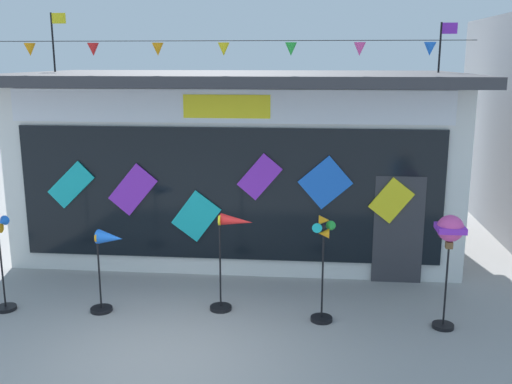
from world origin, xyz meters
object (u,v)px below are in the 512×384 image
at_px(kite_shop_building, 241,159).
at_px(wind_spinner_right, 450,237).
at_px(wind_spinner_left, 108,255).
at_px(wind_spinner_center_right, 323,258).
at_px(wind_spinner_center_left, 231,246).

bearing_deg(kite_shop_building, wind_spinner_right, -47.99).
distance_m(wind_spinner_left, wind_spinner_center_right, 3.44).
bearing_deg(wind_spinner_center_right, wind_spinner_center_left, 168.55).
bearing_deg(wind_spinner_center_right, kite_shop_building, 113.72).
relative_size(wind_spinner_center_right, wind_spinner_right, 0.97).
height_order(kite_shop_building, wind_spinner_left, kite_shop_building).
bearing_deg(wind_spinner_left, wind_spinner_center_right, -0.80).
height_order(wind_spinner_center_left, wind_spinner_right, wind_spinner_right).
distance_m(kite_shop_building, wind_spinner_center_right, 4.39).
bearing_deg(wind_spinner_right, wind_spinner_left, 178.93).
height_order(wind_spinner_center_right, wind_spinner_right, wind_spinner_right).
distance_m(wind_spinner_left, wind_spinner_right, 5.32).
xyz_separation_m(wind_spinner_center_left, wind_spinner_center_right, (1.47, -0.30, -0.06)).
height_order(wind_spinner_left, wind_spinner_center_left, wind_spinner_center_left).
height_order(kite_shop_building, wind_spinner_right, kite_shop_building).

